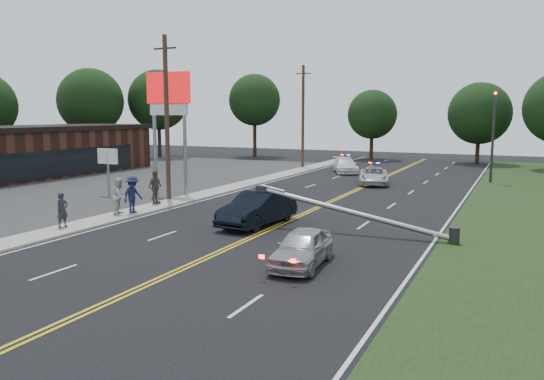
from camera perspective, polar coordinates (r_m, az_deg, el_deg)
The scene contains 23 objects.
ground at distance 18.69m, azimuth -10.00°, elevation -8.53°, with size 120.00×120.00×0.00m, color black.
parking_lot at distance 39.47m, azimuth -25.52°, elevation -0.37°, with size 25.00×60.00×0.01m, color #2D2D2D.
sidewalk at distance 31.40m, azimuth -11.99°, elevation -1.66°, with size 1.80×70.00×0.12m, color #9B968C.
centerline_yellow at distance 27.21m, azimuth 2.26°, elevation -3.10°, with size 0.36×80.00×0.00m, color gold.
pylon_sign at distance 35.41m, azimuth -11.06°, elevation 9.12°, with size 3.20×0.35×8.00m.
small_sign at distance 36.21m, azimuth -17.25°, elevation 3.07°, with size 1.60×0.14×3.10m.
traffic_signal at distance 44.61m, azimuth 22.72°, elevation 6.12°, with size 0.28×0.41×7.05m.
fallen_streetlight at distance 23.82m, azimuth 9.68°, elevation -2.61°, with size 9.36×0.44×1.91m.
utility_pole_mid at distance 33.03m, azimuth -11.25°, elevation 7.60°, with size 1.60×0.28×10.00m.
utility_pole_far at distance 52.37m, azimuth 3.35°, elevation 7.91°, with size 1.60×0.28×10.00m.
tree_3 at distance 65.17m, azimuth -18.93°, elevation 9.03°, with size 7.46×7.46×10.52m.
tree_4 at distance 67.41m, azimuth -12.14°, elevation 9.45°, with size 7.35×7.35×10.71m.
tree_5 at distance 66.54m, azimuth -1.88°, elevation 9.64°, with size 6.37×6.37×10.22m.
tree_6 at distance 63.55m, azimuth 10.73°, elevation 7.98°, with size 5.72×5.72×8.13m.
tree_7 at distance 61.28m, azimuth 21.42°, elevation 7.67°, with size 6.59×6.59×8.67m.
crashed_sedan at distance 25.59m, azimuth -1.55°, elevation -1.97°, with size 1.73×4.97×1.64m, color black.
waiting_sedan at distance 18.84m, azimuth 3.25°, elevation -6.20°, with size 1.55×3.86×1.32m, color #9EA0A6.
emergency_a at distance 41.07m, azimuth 10.89°, elevation 1.49°, with size 2.14×4.65×1.29m, color silver.
emergency_b at distance 48.74m, azimuth 7.86°, elevation 2.65°, with size 1.91×4.71×1.37m, color white.
bystander_a at distance 26.32m, azimuth -21.62°, elevation -2.02°, with size 0.59×0.39×1.63m, color #24252B.
bystander_b at distance 28.89m, azimuth -16.04°, elevation -0.61°, with size 0.93×0.72×1.91m, color #BABBC0.
bystander_c at distance 28.95m, azimuth -14.75°, elevation -0.49°, with size 1.27×0.73×1.96m, color #1B1D44.
bystander_d at distance 31.58m, azimuth -12.47°, elevation 0.33°, with size 1.17×0.49×2.00m, color #5A4D48.
Camera 1 is at (10.44, -14.55, 5.34)m, focal length 35.00 mm.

